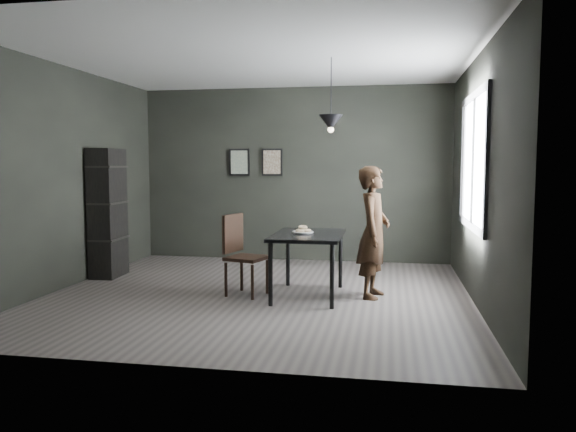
% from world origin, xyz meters
% --- Properties ---
extents(ground, '(5.00, 5.00, 0.00)m').
position_xyz_m(ground, '(0.00, 0.00, 0.00)').
color(ground, '#3C3734').
rests_on(ground, ground).
extents(back_wall, '(5.00, 0.10, 2.80)m').
position_xyz_m(back_wall, '(0.00, 2.50, 1.40)').
color(back_wall, black).
rests_on(back_wall, ground).
extents(ceiling, '(5.00, 5.00, 0.02)m').
position_xyz_m(ceiling, '(0.00, 0.00, 2.80)').
color(ceiling, silver).
rests_on(ceiling, ground).
extents(window_assembly, '(0.04, 1.96, 1.56)m').
position_xyz_m(window_assembly, '(2.47, 0.20, 1.60)').
color(window_assembly, white).
rests_on(window_assembly, ground).
extents(cafe_table, '(0.80, 1.20, 0.75)m').
position_xyz_m(cafe_table, '(0.60, 0.00, 0.67)').
color(cafe_table, black).
rests_on(cafe_table, ground).
extents(white_plate, '(0.23, 0.23, 0.01)m').
position_xyz_m(white_plate, '(0.53, 0.02, 0.76)').
color(white_plate, white).
rests_on(white_plate, cafe_table).
extents(donut_pile, '(0.18, 0.19, 0.09)m').
position_xyz_m(donut_pile, '(0.53, 0.02, 0.79)').
color(donut_pile, '#FAEDC2').
rests_on(donut_pile, white_plate).
extents(woman, '(0.46, 0.62, 1.54)m').
position_xyz_m(woman, '(1.36, 0.10, 0.77)').
color(woman, black).
rests_on(woman, ground).
extents(wood_chair, '(0.52, 0.52, 0.97)m').
position_xyz_m(wood_chair, '(-0.21, -0.05, 0.55)').
color(wood_chair, black).
rests_on(wood_chair, ground).
extents(shelf_unit, '(0.37, 0.61, 1.78)m').
position_xyz_m(shelf_unit, '(-2.32, 0.70, 0.89)').
color(shelf_unit, black).
rests_on(shelf_unit, ground).
extents(pendant_lamp, '(0.28, 0.28, 0.86)m').
position_xyz_m(pendant_lamp, '(0.85, 0.10, 2.05)').
color(pendant_lamp, black).
rests_on(pendant_lamp, ground).
extents(framed_print_left, '(0.34, 0.04, 0.44)m').
position_xyz_m(framed_print_left, '(-0.90, 2.47, 1.60)').
color(framed_print_left, black).
rests_on(framed_print_left, ground).
extents(framed_print_right, '(0.34, 0.04, 0.44)m').
position_xyz_m(framed_print_right, '(-0.35, 2.47, 1.60)').
color(framed_print_right, black).
rests_on(framed_print_right, ground).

